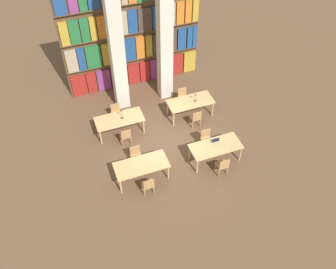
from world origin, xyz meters
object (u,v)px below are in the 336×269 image
at_px(pillar_center, 165,39).
at_px(chair_7, 183,97).
at_px(chair_3, 206,139).
at_px(chair_5, 116,113).
at_px(desk_lamp_0, 121,112).
at_px(chair_4, 126,136).
at_px(chair_1, 136,156).
at_px(desk_lamp_1, 195,96).
at_px(pillar_left, 117,48).
at_px(laptop, 215,140).
at_px(chair_2, 223,165).
at_px(reading_table_3, 190,103).
at_px(reading_table_2, 119,120).
at_px(reading_table_1, 216,147).
at_px(chair_0, 148,185).
at_px(chair_6, 196,118).
at_px(reading_table_0, 141,166).

bearing_deg(pillar_center, chair_7, -63.28).
relative_size(chair_3, chair_5, 1.00).
distance_m(desk_lamp_0, chair_7, 3.19).
bearing_deg(chair_4, chair_1, -85.66).
bearing_deg(desk_lamp_1, desk_lamp_0, 179.16).
relative_size(pillar_left, desk_lamp_1, 14.40).
bearing_deg(chair_7, desk_lamp_1, 107.04).
height_order(pillar_left, desk_lamp_0, pillar_left).
distance_m(laptop, chair_5, 4.55).
relative_size(pillar_center, chair_5, 6.85).
xyz_separation_m(pillar_center, chair_2, (0.41, -5.28, -2.53)).
bearing_deg(chair_1, reading_table_3, -147.97).
height_order(chair_2, chair_4, same).
height_order(chair_1, chair_4, same).
relative_size(pillar_left, chair_7, 6.85).
xyz_separation_m(chair_3, reading_table_2, (-3.07, 2.04, 0.22)).
bearing_deg(chair_7, pillar_center, -63.28).
bearing_deg(reading_table_1, chair_3, 92.76).
bearing_deg(chair_7, pillar_left, -21.10).
relative_size(chair_0, desk_lamp_1, 2.10).
distance_m(reading_table_1, reading_table_2, 4.18).
xyz_separation_m(chair_0, chair_7, (3.04, 4.17, 0.00)).
relative_size(chair_4, chair_6, 1.00).
relative_size(laptop, chair_4, 0.37).
xyz_separation_m(reading_table_0, desk_lamp_0, (0.00, 2.68, 0.40)).
xyz_separation_m(chair_5, chair_6, (3.13, -1.50, 0.00)).
xyz_separation_m(reading_table_1, chair_4, (-3.07, 2.04, -0.22)).
bearing_deg(laptop, chair_7, -89.68).
height_order(pillar_center, chair_7, pillar_center).
bearing_deg(pillar_left, laptop, -58.50).
height_order(chair_3, reading_table_2, chair_3).
height_order(chair_1, chair_3, same).
relative_size(pillar_left, reading_table_2, 2.98).
bearing_deg(chair_4, chair_7, 25.48).
distance_m(reading_table_0, reading_table_3, 4.08).
bearing_deg(chair_0, reading_table_1, 12.08).
relative_size(reading_table_2, chair_6, 2.30).
bearing_deg(laptop, pillar_center, -83.02).
xyz_separation_m(reading_table_0, chair_5, (-0.08, 3.42, -0.22)).
xyz_separation_m(reading_table_0, reading_table_3, (3.09, 2.67, 0.00)).
relative_size(chair_0, reading_table_2, 0.44).
relative_size(chair_0, reading_table_1, 0.44).
bearing_deg(chair_5, chair_3, 137.45).
relative_size(chair_5, chair_6, 1.00).
height_order(chair_3, laptop, laptop).
relative_size(chair_1, chair_3, 1.00).
bearing_deg(pillar_center, chair_4, -136.47).
bearing_deg(reading_table_3, chair_3, -93.76).
distance_m(chair_0, reading_table_3, 4.61).
bearing_deg(reading_table_0, chair_0, -89.33).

